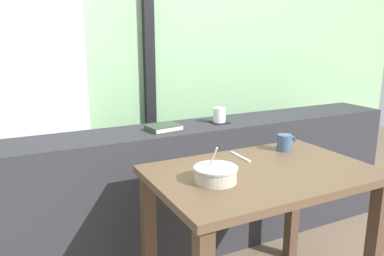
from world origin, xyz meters
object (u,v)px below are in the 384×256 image
ceramic_mug (285,143)px  soup_bowl (216,174)px  fork_utensil (240,157)px  coaster_square (219,122)px  juice_glass (219,116)px  closed_book (164,128)px  breakfast_table (261,196)px

ceramic_mug → soup_bowl: bearing=-158.4°
fork_utensil → ceramic_mug: 0.27m
coaster_square → juice_glass: 0.04m
juice_glass → closed_book: size_ratio=0.44×
juice_glass → breakfast_table: bearing=-103.2°
closed_book → ceramic_mug: (0.51, -0.42, -0.05)m
breakfast_table → closed_book: bearing=110.2°
juice_glass → soup_bowl: bearing=-122.0°
closed_book → ceramic_mug: bearing=-39.3°
juice_glass → fork_utensil: juice_glass is taller
soup_bowl → ceramic_mug: soup_bowl is taller
juice_glass → soup_bowl: size_ratio=0.47×
coaster_square → juice_glass: (0.00, 0.00, 0.04)m
coaster_square → fork_utensil: coaster_square is taller
closed_book → soup_bowl: (-0.03, -0.63, -0.06)m
breakfast_table → coaster_square: size_ratio=9.97×
coaster_square → soup_bowl: bearing=-122.0°
soup_bowl → coaster_square: bearing=58.0°
juice_glass → coaster_square: bearing=0.0°
breakfast_table → soup_bowl: soup_bowl is taller
ceramic_mug → fork_utensil: bearing=177.9°
soup_bowl → fork_utensil: 0.36m
breakfast_table → soup_bowl: (-0.26, -0.03, 0.16)m
fork_utensil → juice_glass: bearing=74.2°
breakfast_table → soup_bowl: size_ratio=5.45×
closed_book → soup_bowl: soup_bowl is taller
soup_bowl → juice_glass: bearing=58.0°
breakfast_table → ceramic_mug: ceramic_mug is taller
juice_glass → ceramic_mug: 0.46m
closed_book → soup_bowl: size_ratio=1.08×
juice_glass → fork_utensil: 0.46m
breakfast_table → ceramic_mug: bearing=33.7°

